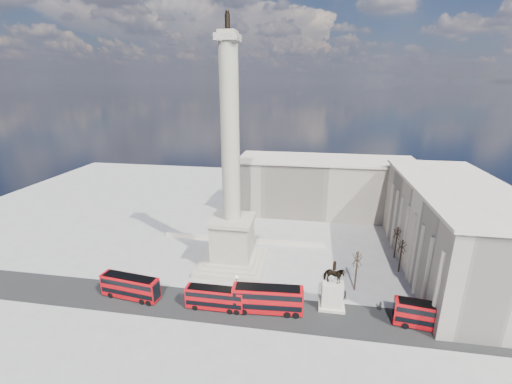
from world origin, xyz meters
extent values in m
plane|color=#A29F9A|center=(0.00, 0.00, 0.00)|extent=(180.00, 180.00, 0.00)
cube|color=#262626|center=(5.00, -10.00, 0.00)|extent=(120.00, 9.00, 0.01)
cube|color=#B0A893|center=(0.00, 5.00, 0.50)|extent=(14.00, 14.00, 1.00)
cube|color=#B0A893|center=(0.00, 5.00, 1.25)|extent=(12.00, 12.00, 0.50)
cube|color=#B0A893|center=(0.00, 5.00, 1.75)|extent=(10.00, 10.00, 0.50)
cube|color=#B0A893|center=(0.00, 5.00, 6.00)|extent=(8.00, 8.00, 8.00)
cube|color=#B0A893|center=(0.00, 5.00, 10.40)|extent=(9.00, 9.00, 0.80)
cylinder|color=#A59F88|center=(0.00, 5.00, 27.80)|extent=(3.60, 3.60, 34.00)
cube|color=#B0A893|center=(0.00, 5.00, 45.40)|extent=(4.20, 4.20, 1.20)
cube|color=#B0A893|center=(0.00, 5.00, 46.30)|extent=(3.20, 3.20, 0.60)
cylinder|color=black|center=(0.00, 5.00, 47.90)|extent=(0.90, 0.90, 2.60)
sphere|color=black|center=(0.00, 5.00, 49.50)|extent=(0.70, 0.70, 0.70)
cube|color=beige|center=(0.00, 16.00, 0.55)|extent=(40.00, 0.60, 1.10)
cube|color=beige|center=(45.00, 10.00, 9.00)|extent=(18.00, 45.00, 18.00)
cube|color=beige|center=(45.00, 10.00, 18.30)|extent=(19.00, 46.00, 0.60)
cube|color=beige|center=(20.00, 40.00, 8.00)|extent=(50.00, 16.00, 16.00)
cube|color=beige|center=(20.00, 40.00, 16.30)|extent=(51.00, 17.00, 0.60)
cube|color=#BB090F|center=(-15.65, -10.02, 2.37)|extent=(11.22, 3.90, 4.04)
cube|color=black|center=(-15.65, -10.02, 1.65)|extent=(10.79, 3.90, 0.90)
cube|color=black|center=(-15.65, -10.02, 3.45)|extent=(10.79, 3.90, 0.90)
cube|color=black|center=(-15.65, -10.02, 4.42)|extent=(10.10, 3.51, 0.06)
cylinder|color=black|center=(-19.25, -9.55, 0.55)|extent=(1.43, 2.74, 1.10)
cylinder|color=black|center=(-12.60, -10.42, 0.55)|extent=(1.43, 2.74, 1.10)
cylinder|color=black|center=(-11.29, -10.59, 0.55)|extent=(1.43, 2.74, 1.10)
cube|color=#BB090F|center=(0.43, -10.52, 2.19)|extent=(10.16, 2.32, 3.74)
cube|color=black|center=(0.43, -10.52, 1.52)|extent=(9.75, 2.38, 0.83)
cube|color=black|center=(0.43, -10.52, 3.19)|extent=(9.75, 2.38, 0.83)
cube|color=black|center=(0.43, -10.52, 4.09)|extent=(9.14, 2.09, 0.06)
cylinder|color=black|center=(-2.92, -10.51, 0.51)|extent=(1.02, 2.43, 1.02)
cylinder|color=black|center=(3.28, -10.52, 0.51)|extent=(1.02, 2.43, 1.02)
cylinder|color=black|center=(4.50, -10.52, 0.51)|extent=(1.02, 2.43, 1.02)
cube|color=#BB090F|center=(9.58, -9.93, 2.60)|extent=(12.20, 3.52, 4.44)
cube|color=black|center=(9.58, -9.93, 1.81)|extent=(11.72, 3.55, 0.99)
cube|color=black|center=(9.58, -9.93, 3.78)|extent=(11.72, 3.55, 0.99)
cube|color=black|center=(9.58, -9.93, 4.85)|extent=(10.98, 3.17, 0.07)
cylinder|color=black|center=(5.62, -10.19, 0.60)|extent=(1.39, 2.93, 1.20)
cylinder|color=black|center=(12.95, -9.71, 0.60)|extent=(1.39, 2.93, 1.20)
cylinder|color=black|center=(14.39, -9.62, 0.60)|extent=(1.39, 2.93, 1.20)
cube|color=#BB090F|center=(35.73, -9.83, 2.38)|extent=(11.23, 3.90, 4.05)
cube|color=black|center=(35.73, -9.83, 1.65)|extent=(10.80, 3.91, 0.90)
cube|color=black|center=(35.73, -9.83, 3.45)|extent=(10.80, 3.91, 0.90)
cube|color=black|center=(35.73, -9.83, 4.43)|extent=(10.11, 3.51, 0.06)
cylinder|color=black|center=(32.13, -9.36, 0.55)|extent=(1.43, 2.74, 1.10)
cylinder|color=black|center=(38.79, -10.23, 0.55)|extent=(1.43, 2.74, 1.10)
cylinder|color=black|center=(40.10, -10.40, 0.55)|extent=(1.43, 2.74, 1.10)
cylinder|color=black|center=(3.90, -8.72, 0.22)|extent=(0.39, 0.39, 0.44)
cylinder|color=black|center=(3.90, -8.72, 2.65)|extent=(0.14, 0.14, 5.30)
cylinder|color=black|center=(3.90, -8.72, 5.21)|extent=(0.27, 0.27, 0.27)
sphere|color=silver|center=(3.90, -8.72, 5.52)|extent=(0.49, 0.49, 0.49)
cube|color=beige|center=(20.52, -6.93, 0.28)|extent=(4.48, 3.36, 0.56)
cube|color=beige|center=(20.52, -6.93, 2.46)|extent=(3.58, 2.46, 4.93)
imported|color=black|center=(20.52, -6.93, 6.44)|extent=(3.80, 2.20, 3.02)
cylinder|color=black|center=(20.52, -6.93, 8.25)|extent=(0.56, 0.56, 1.34)
sphere|color=black|center=(20.52, -6.93, 9.00)|extent=(0.40, 0.40, 0.40)
cylinder|color=#332319|center=(25.12, -0.73, 4.07)|extent=(0.33, 0.33, 8.14)
cylinder|color=#332319|center=(34.95, 7.62, 3.64)|extent=(0.34, 0.34, 7.27)
cylinder|color=#332319|center=(35.33, 13.76, 3.75)|extent=(0.32, 0.32, 7.51)
imported|color=black|center=(28.79, -6.50, 0.92)|extent=(0.69, 0.48, 1.84)
imported|color=black|center=(22.90, -4.18, 0.94)|extent=(1.11, 1.00, 1.89)
imported|color=black|center=(9.26, -3.75, 0.79)|extent=(0.73, 1.01, 1.59)
camera|label=1|loc=(15.79, -59.48, 37.87)|focal=24.00mm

